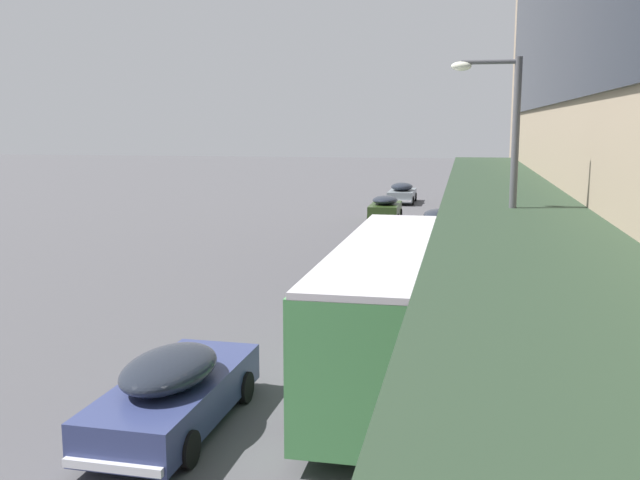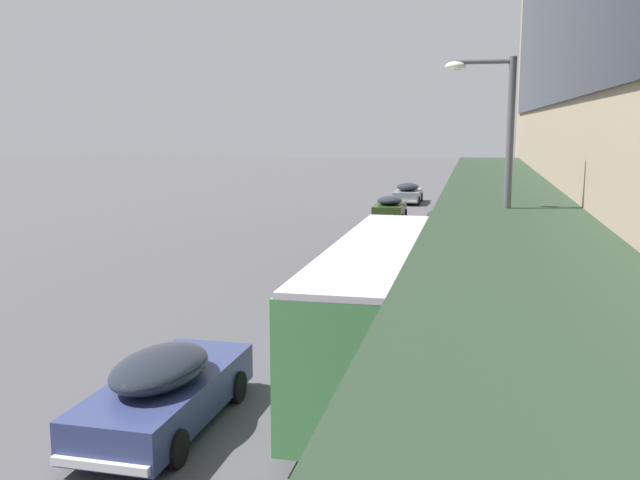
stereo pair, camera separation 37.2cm
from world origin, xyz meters
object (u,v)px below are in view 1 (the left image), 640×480
transit_bus_kerbside_front (397,302)px  street_lamp (505,193)px  sedan_second_near (439,224)px  sedan_lead_near (402,193)px  sedan_oncoming_front (385,209)px  sedan_far_back (175,390)px

transit_bus_kerbside_front → street_lamp: bearing=16.7°
sedan_second_near → sedan_lead_near: 16.99m
street_lamp → sedan_oncoming_front: bearing=101.9°
sedan_second_near → street_lamp: bearing=-84.0°
sedan_second_near → sedan_far_back: size_ratio=0.98×
sedan_second_near → sedan_far_back: bearing=-99.6°
sedan_second_near → street_lamp: (2.05, -19.57, 3.42)m
transit_bus_kerbside_front → sedan_oncoming_front: 26.53m
street_lamp → sedan_second_near: bearing=96.0°
sedan_far_back → sedan_lead_near: (0.74, 40.42, -0.01)m
sedan_oncoming_front → sedan_lead_near: size_ratio=0.92×
transit_bus_kerbside_front → sedan_oncoming_front: transit_bus_kerbside_front is taller
transit_bus_kerbside_front → street_lamp: (2.26, 0.68, 2.40)m
sedan_oncoming_front → sedan_lead_near: bearing=89.6°
sedan_oncoming_front → street_lamp: bearing=-78.1°
sedan_far_back → street_lamp: 8.12m
sedan_second_near → sedan_lead_near: size_ratio=1.05×
transit_bus_kerbside_front → sedan_lead_near: size_ratio=2.17×
transit_bus_kerbside_front → street_lamp: 3.37m
transit_bus_kerbside_front → sedan_far_back: (-3.81, -3.50, -1.02)m
sedan_oncoming_front → sedan_second_near: bearing=-61.1°
sedan_far_back → sedan_second_near: bearing=80.4°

